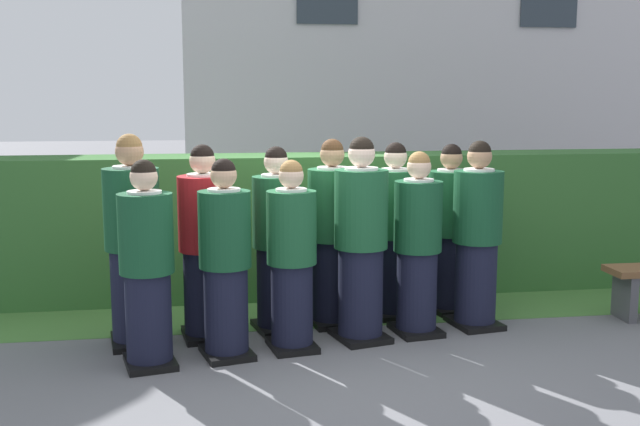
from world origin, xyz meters
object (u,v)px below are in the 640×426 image
at_px(student_front_row_4, 417,248).
at_px(student_rear_row_2, 277,244).
at_px(student_in_red_blazer, 204,247).
at_px(student_front_row_3, 361,244).
at_px(student_rear_row_0, 133,245).
at_px(student_rear_row_3, 332,237).
at_px(student_rear_row_5, 449,232).
at_px(student_front_row_2, 292,260).
at_px(student_front_row_0, 147,269).
at_px(student_front_row_5, 477,239).
at_px(student_front_row_1, 225,264).
at_px(student_rear_row_4, 394,234).

height_order(student_front_row_4, student_rear_row_2, student_rear_row_2).
bearing_deg(student_in_red_blazer, student_front_row_3, -10.66).
bearing_deg(student_rear_row_0, student_front_row_4, -1.77).
distance_m(student_rear_row_3, student_rear_row_5, 1.19).
distance_m(student_front_row_2, student_rear_row_5, 1.81).
relative_size(student_front_row_0, student_front_row_5, 0.95).
bearing_deg(student_rear_row_3, student_front_row_2, -124.60).
distance_m(student_front_row_3, student_rear_row_0, 1.86).
bearing_deg(student_rear_row_0, student_rear_row_5, 11.04).
height_order(student_rear_row_2, student_rear_row_5, student_rear_row_2).
height_order(student_front_row_0, student_rear_row_2, student_rear_row_2).
xyz_separation_m(student_front_row_0, student_rear_row_0, (-0.15, 0.54, 0.08)).
distance_m(student_front_row_0, student_rear_row_5, 2.91).
xyz_separation_m(student_front_row_5, student_in_red_blazer, (-2.36, 0.03, -0.01)).
bearing_deg(student_front_row_0, student_front_row_1, 11.68).
distance_m(student_front_row_1, student_rear_row_3, 1.20).
bearing_deg(student_rear_row_2, student_front_row_3, -28.70).
height_order(student_front_row_3, student_rear_row_0, student_rear_row_0).
xyz_separation_m(student_front_row_2, student_rear_row_3, (0.43, 0.63, 0.06)).
bearing_deg(student_front_row_4, student_front_row_0, -168.15).
xyz_separation_m(student_front_row_4, student_rear_row_0, (-2.36, 0.07, 0.08)).
xyz_separation_m(student_front_row_1, student_front_row_3, (1.12, 0.25, 0.07)).
bearing_deg(student_rear_row_5, student_rear_row_2, -167.93).
xyz_separation_m(student_front_row_2, student_in_red_blazer, (-0.68, 0.39, 0.05)).
height_order(student_front_row_5, student_rear_row_2, student_front_row_5).
height_order(student_rear_row_0, student_rear_row_2, student_rear_row_0).
xyz_separation_m(student_front_row_2, student_rear_row_2, (-0.07, 0.51, 0.04)).
height_order(student_front_row_1, student_front_row_4, student_front_row_4).
distance_m(student_rear_row_2, student_rear_row_5, 1.70).
height_order(student_front_row_0, student_rear_row_5, student_rear_row_5).
height_order(student_front_row_5, student_rear_row_4, student_front_row_5).
xyz_separation_m(student_front_row_4, student_front_row_5, (0.57, 0.12, 0.04)).
bearing_deg(student_in_red_blazer, student_rear_row_3, 11.77).
xyz_separation_m(student_rear_row_0, student_rear_row_2, (1.19, 0.20, -0.06)).
relative_size(student_front_row_1, student_in_red_blazer, 0.95).
bearing_deg(student_rear_row_4, student_in_red_blazer, -167.06).
height_order(student_front_row_5, student_rear_row_0, student_rear_row_0).
bearing_deg(student_front_row_1, student_front_row_3, 12.81).
bearing_deg(student_front_row_0, student_in_red_blazer, 55.39).
distance_m(student_rear_row_0, student_rear_row_2, 1.20).
relative_size(student_rear_row_4, student_rear_row_5, 1.02).
bearing_deg(student_front_row_2, student_rear_row_4, 37.19).
height_order(student_front_row_2, student_in_red_blazer, student_in_red_blazer).
bearing_deg(student_rear_row_2, student_front_row_0, -144.68).
bearing_deg(student_front_row_0, student_front_row_2, 11.34).
xyz_separation_m(student_front_row_3, student_front_row_4, (0.51, 0.09, -0.06)).
height_order(student_front_row_4, student_front_row_5, student_front_row_5).
distance_m(student_in_red_blazer, student_rear_row_5, 2.33).
bearing_deg(student_front_row_5, student_rear_row_5, 98.78).
xyz_separation_m(student_front_row_1, student_rear_row_2, (0.46, 0.62, 0.02)).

